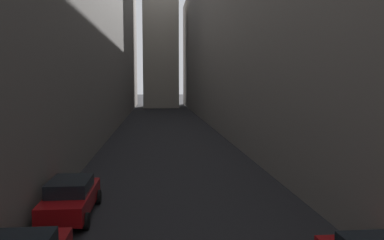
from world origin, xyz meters
The scene contains 4 objects.
ground_plane centered at (0.00, 48.00, 0.00)m, with size 264.00×264.00×0.00m, color black.
building_block_left centered at (-11.91, 50.00, 12.22)m, with size 12.82×108.00×24.44m, color slate.
building_block_right centered at (12.63, 50.00, 11.50)m, with size 14.27×108.00×22.99m, color slate.
parked_car_left_far centered at (-4.40, 24.81, 0.78)m, with size 1.88×4.43×1.52m.
Camera 1 is at (-1.00, 9.32, 5.31)m, focal length 36.73 mm.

